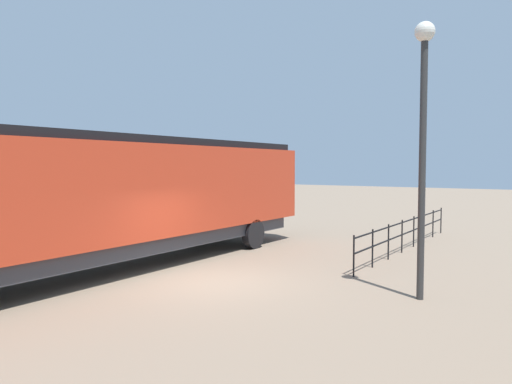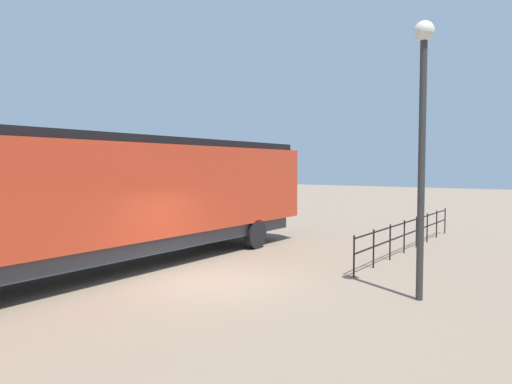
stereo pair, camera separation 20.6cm
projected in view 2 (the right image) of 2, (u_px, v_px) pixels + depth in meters
The scene contains 4 objects.
ground_plane at pixel (212, 282), 12.92m from camera, with size 120.00×120.00×0.00m, color #84705B.
locomotive at pixel (134, 194), 14.99m from camera, with size 3.08×16.29×3.99m.
lamp_post at pixel (423, 117), 10.97m from camera, with size 0.46×0.46×6.38m.
platform_fence at pixel (411, 230), 17.76m from camera, with size 0.05×10.56×1.18m.
Camera 2 is at (8.18, -9.87, 3.12)m, focal length 33.85 mm.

